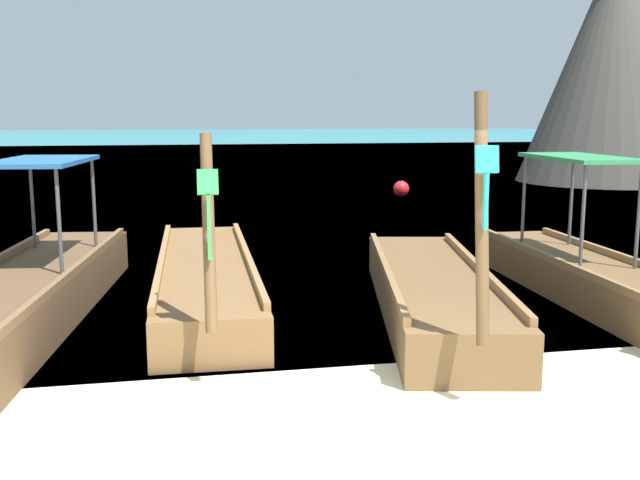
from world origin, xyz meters
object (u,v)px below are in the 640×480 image
Objects in this scene: longtail_boat_green_ribbon at (206,278)px; longtail_boat_yellow_ribbon at (600,281)px; mooring_buoy_near at (401,189)px; longtail_boat_red_ribbon at (31,291)px; longtail_boat_turquoise_ribbon at (432,292)px; karst_rock at (616,69)px.

longtail_boat_green_ribbon is 5.61m from longtail_boat_yellow_ribbon.
longtail_boat_yellow_ribbon is at bearing -95.87° from mooring_buoy_near.
longtail_boat_yellow_ribbon reaches higher than longtail_boat_green_ribbon.
longtail_boat_red_ribbon is 5.25m from longtail_boat_turquoise_ribbon.
longtail_boat_green_ribbon is 23.26m from karst_rock.
longtail_boat_yellow_ribbon is at bearing -122.97° from karst_rock.
karst_rock is at bearing 41.15° from longtail_boat_red_ribbon.
karst_rock is at bearing 51.63° from longtail_boat_turquoise_ribbon.
longtail_boat_yellow_ribbon reaches higher than mooring_buoy_near.
mooring_buoy_near is at bearing 84.13° from longtail_boat_yellow_ribbon.
longtail_boat_green_ribbon is 13.86m from mooring_buoy_near.
mooring_buoy_near is at bearing -159.30° from karst_rock.
karst_rock reaches higher than mooring_buoy_near.
longtail_boat_green_ribbon is at bearing -119.38° from mooring_buoy_near.
longtail_boat_yellow_ribbon is (5.41, -1.47, 0.05)m from longtail_boat_green_ribbon.
longtail_boat_yellow_ribbon is 20.95m from karst_rock.
mooring_buoy_near is (6.80, 12.08, -0.03)m from longtail_boat_green_ribbon.
longtail_boat_red_ribbon reaches higher than longtail_boat_yellow_ribbon.
longtail_boat_green_ribbon is 1.02× the size of longtail_boat_yellow_ribbon.
longtail_boat_green_ribbon reaches higher than mooring_buoy_near.
longtail_boat_red_ribbon is 7.72m from longtail_boat_yellow_ribbon.
longtail_boat_red_ribbon reaches higher than longtail_boat_green_ribbon.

